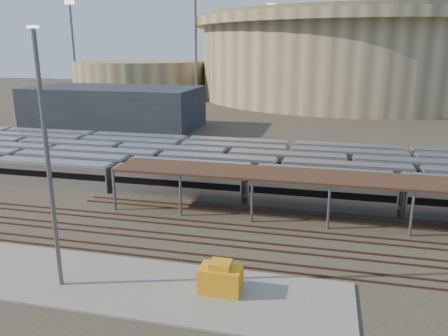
% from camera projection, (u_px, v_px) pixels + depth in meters
% --- Properties ---
extents(ground, '(420.00, 420.00, 0.00)m').
position_uv_depth(ground, '(173.00, 219.00, 51.32)').
color(ground, '#383026').
rests_on(ground, ground).
extents(apron, '(50.00, 9.00, 0.20)m').
position_uv_depth(apron, '(61.00, 276.00, 38.32)').
color(apron, gray).
rests_on(apron, ground).
extents(subway_trains, '(127.67, 23.90, 3.60)m').
position_uv_depth(subway_trains, '(206.00, 164.00, 68.43)').
color(subway_trains, silver).
rests_on(subway_trains, ground).
extents(inspection_shed, '(60.30, 6.00, 5.30)m').
position_uv_depth(inspection_shed, '(369.00, 181.00, 48.90)').
color(inspection_shed, '#5D5D62').
rests_on(inspection_shed, ground).
extents(empty_tracks, '(170.00, 9.62, 0.18)m').
position_uv_depth(empty_tracks, '(157.00, 235.00, 46.60)').
color(empty_tracks, '#4C3323').
rests_on(empty_tracks, ground).
extents(stadium, '(124.00, 124.00, 32.50)m').
position_uv_depth(stadium, '(351.00, 55.00, 172.78)').
color(stadium, tan).
rests_on(stadium, ground).
extents(secondary_arena, '(56.00, 56.00, 14.00)m').
position_uv_depth(secondary_arena, '(142.00, 78.00, 184.63)').
color(secondary_arena, tan).
rests_on(secondary_arena, ground).
extents(service_building, '(42.00, 20.00, 10.00)m').
position_uv_depth(service_building, '(114.00, 107.00, 109.29)').
color(service_building, '#1E232D').
rests_on(service_building, ground).
extents(floodlight_0, '(4.00, 1.00, 38.40)m').
position_uv_depth(floodlight_0, '(196.00, 44.00, 155.62)').
color(floodlight_0, '#5D5D62').
rests_on(floodlight_0, ground).
extents(floodlight_1, '(4.00, 1.00, 38.40)m').
position_uv_depth(floodlight_1, '(73.00, 44.00, 177.11)').
color(floodlight_1, '#5D5D62').
rests_on(floodlight_1, ground).
extents(floodlight_3, '(4.00, 1.00, 38.40)m').
position_uv_depth(floodlight_3, '(270.00, 45.00, 198.13)').
color(floodlight_3, '#5D5D62').
rests_on(floodlight_3, ground).
extents(yard_light_pole, '(0.81, 0.36, 20.81)m').
position_uv_depth(yard_light_pole, '(48.00, 164.00, 34.06)').
color(yard_light_pole, '#5D5D62').
rests_on(yard_light_pole, apron).
extents(yellow_equipment, '(3.43, 2.16, 2.13)m').
position_uv_depth(yellow_equipment, '(221.00, 280.00, 35.47)').
color(yellow_equipment, orange).
rests_on(yellow_equipment, apron).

